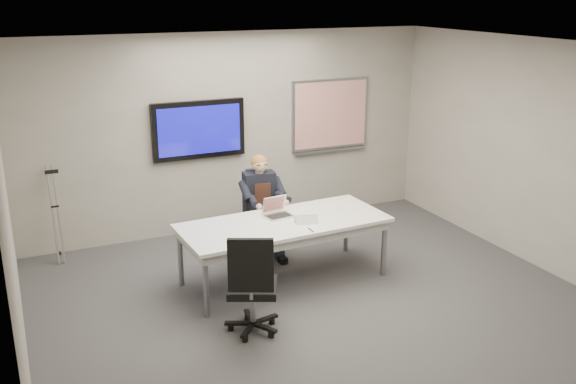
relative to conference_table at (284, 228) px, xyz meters
name	(u,v)px	position (x,y,z in m)	size (l,w,h in m)	color
floor	(329,316)	(0.08, -1.01, -0.67)	(6.00, 6.00, 0.02)	#3B3B3D
ceiling	(335,50)	(0.08, -1.01, 2.13)	(6.00, 6.00, 0.02)	white
wall_back	(232,133)	(0.08, 1.99, 0.73)	(6.00, 0.02, 2.80)	gray
wall_front	(566,330)	(0.08, -4.01, 0.73)	(6.00, 0.02, 2.80)	gray
wall_left	(10,237)	(-2.92, -1.01, 0.73)	(0.02, 6.00, 2.80)	gray
wall_right	(554,160)	(3.08, -1.01, 0.73)	(0.02, 6.00, 2.80)	gray
conference_table	(284,228)	(0.00, 0.00, 0.00)	(2.49, 1.14, 0.75)	white
tv_display	(199,130)	(-0.42, 1.94, 0.83)	(1.30, 0.09, 0.80)	black
whiteboard	(330,115)	(1.63, 1.96, 0.86)	(1.25, 0.08, 1.10)	gray
office_chair_far	(259,226)	(0.10, 1.05, -0.35)	(0.64, 0.64, 1.02)	black
office_chair_near	(253,302)	(-0.79, -1.00, -0.32)	(0.70, 0.70, 1.10)	black
seated_person	(264,217)	(0.08, 0.81, -0.14)	(0.43, 0.74, 1.32)	#212937
crutch	(55,213)	(-2.39, 1.75, -0.03)	(0.18, 0.41, 1.28)	#9A9DA1
laptop	(277,211)	(0.00, 0.22, 0.14)	(0.34, 0.33, 0.22)	silver
name_tent	(306,219)	(0.21, -0.17, 0.14)	(0.26, 0.07, 0.10)	white
pen	(311,230)	(0.16, -0.39, 0.09)	(0.01, 0.01, 0.14)	black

